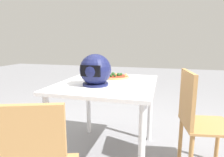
# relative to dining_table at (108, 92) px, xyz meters

# --- Properties ---
(ground_plane) EXTENTS (14.00, 14.00, 0.00)m
(ground_plane) POSITION_rel_dining_table_xyz_m (0.00, 0.00, -0.66)
(ground_plane) COLOR gray
(dining_table) EXTENTS (0.88, 0.99, 0.76)m
(dining_table) POSITION_rel_dining_table_xyz_m (0.00, 0.00, 0.00)
(dining_table) COLOR white
(dining_table) RESTS_ON ground
(pizza_plate) EXTENTS (0.33, 0.33, 0.01)m
(pizza_plate) POSITION_rel_dining_table_xyz_m (-0.04, -0.19, 0.10)
(pizza_plate) COLOR white
(pizza_plate) RESTS_ON dining_table
(pizza) EXTENTS (0.28, 0.28, 0.05)m
(pizza) POSITION_rel_dining_table_xyz_m (-0.04, -0.19, 0.12)
(pizza) COLOR tan
(pizza) RESTS_ON pizza_plate
(motorcycle_helmet) EXTENTS (0.27, 0.27, 0.27)m
(motorcycle_helmet) POSITION_rel_dining_table_xyz_m (0.07, 0.15, 0.23)
(motorcycle_helmet) COLOR #191E4C
(motorcycle_helmet) RESTS_ON dining_table
(drinking_glass) EXTENTS (0.07, 0.07, 0.11)m
(drinking_glass) POSITION_rel_dining_table_xyz_m (0.31, -0.40, 0.15)
(drinking_glass) COLOR silver
(drinking_glass) RESTS_ON dining_table
(chair_side) EXTENTS (0.45, 0.45, 0.90)m
(chair_side) POSITION_rel_dining_table_xyz_m (-0.80, 0.02, -0.16)
(chair_side) COLOR #B7844C
(chair_side) RESTS_ON ground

